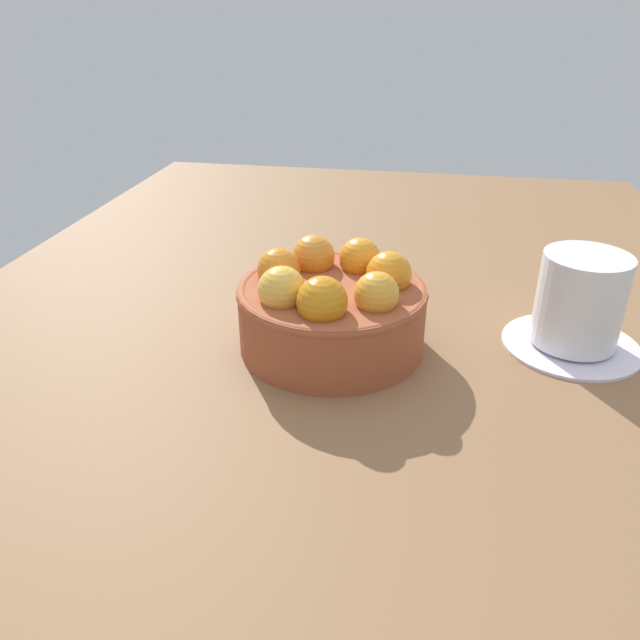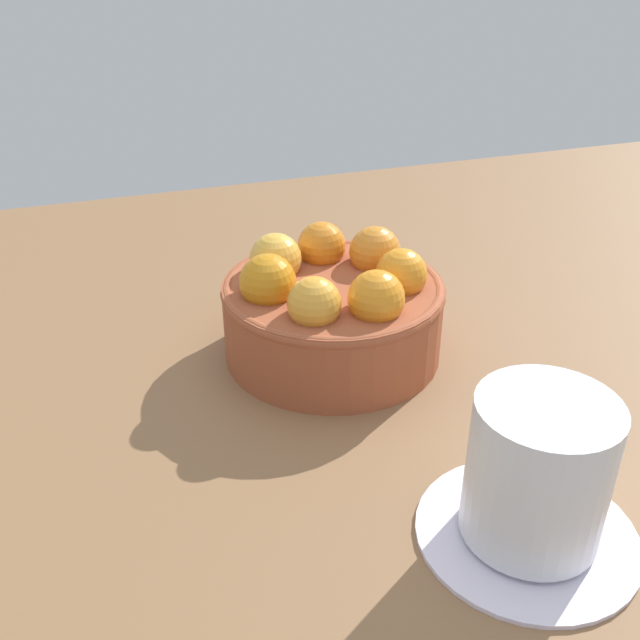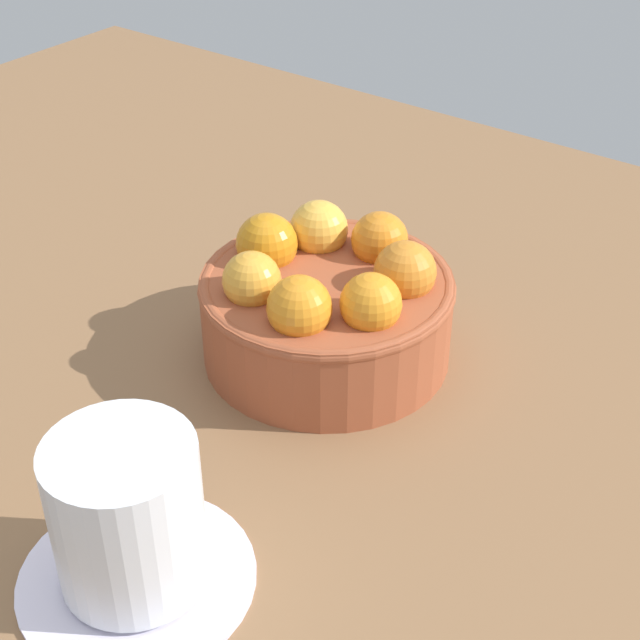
# 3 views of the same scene
# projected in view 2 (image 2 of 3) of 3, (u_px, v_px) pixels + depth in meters

# --- Properties ---
(ground_plane) EXTENTS (1.31, 0.84, 0.03)m
(ground_plane) POSITION_uv_depth(u_px,v_px,m) (332.00, 370.00, 0.59)
(ground_plane) COLOR brown
(terracotta_bowl) EXTENTS (0.17, 0.17, 0.09)m
(terracotta_bowl) POSITION_uv_depth(u_px,v_px,m) (333.00, 307.00, 0.56)
(terracotta_bowl) COLOR #9E4C2D
(terracotta_bowl) RESTS_ON ground_plane
(coffee_cup) EXTENTS (0.12, 0.12, 0.09)m
(coffee_cup) POSITION_uv_depth(u_px,v_px,m) (536.00, 480.00, 0.39)
(coffee_cup) COLOR white
(coffee_cup) RESTS_ON ground_plane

